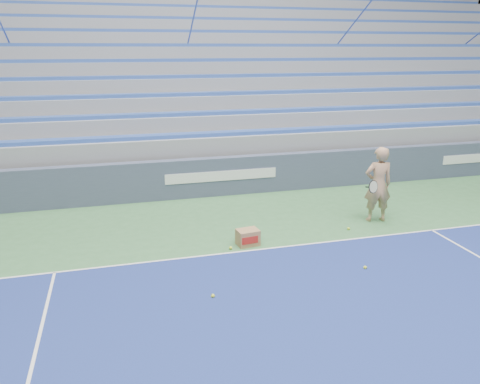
# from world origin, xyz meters

# --- Properties ---
(sponsor_barrier) EXTENTS (30.00, 0.32, 1.10)m
(sponsor_barrier) POSITION_xyz_m (0.00, 15.88, 0.55)
(sponsor_barrier) COLOR #3F4760
(sponsor_barrier) RESTS_ON ground
(bleachers) EXTENTS (31.00, 9.15, 7.30)m
(bleachers) POSITION_xyz_m (0.00, 21.60, 2.36)
(bleachers) COLOR gray
(bleachers) RESTS_ON ground
(tennis_player) EXTENTS (0.97, 0.89, 1.84)m
(tennis_player) POSITION_xyz_m (3.19, 12.83, 0.92)
(tennis_player) COLOR tan
(tennis_player) RESTS_ON ground
(ball_box) EXTENTS (0.50, 0.41, 0.34)m
(ball_box) POSITION_xyz_m (-0.23, 12.22, 0.17)
(ball_box) COLOR #9C744B
(ball_box) RESTS_ON ground
(tennis_ball_0) EXTENTS (0.07, 0.07, 0.07)m
(tennis_ball_0) POSITION_xyz_m (2.27, 12.43, 0.03)
(tennis_ball_0) COLOR #DDED30
(tennis_ball_0) RESTS_ON ground
(tennis_ball_1) EXTENTS (0.07, 0.07, 0.07)m
(tennis_ball_1) POSITION_xyz_m (-0.65, 12.07, 0.03)
(tennis_ball_1) COLOR #DDED30
(tennis_ball_1) RESTS_ON ground
(tennis_ball_2) EXTENTS (0.07, 0.07, 0.07)m
(tennis_ball_2) POSITION_xyz_m (-1.42, 10.22, 0.03)
(tennis_ball_2) COLOR #DDED30
(tennis_ball_2) RESTS_ON ground
(tennis_ball_3) EXTENTS (0.07, 0.07, 0.07)m
(tennis_ball_3) POSITION_xyz_m (1.62, 10.52, 0.03)
(tennis_ball_3) COLOR #DDED30
(tennis_ball_3) RESTS_ON ground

